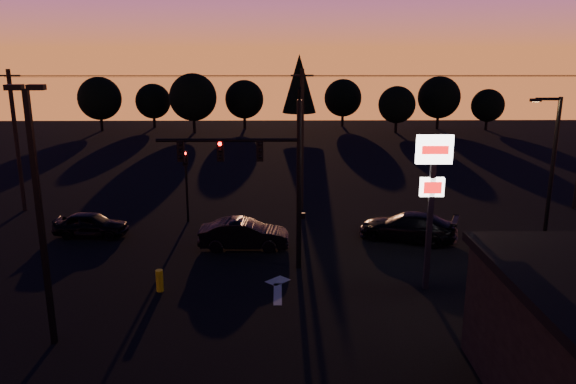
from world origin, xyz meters
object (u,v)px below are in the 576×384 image
Objects in this scene: traffic_signal_mast at (264,167)px; pylon_sign at (432,180)px; streetlight at (550,170)px; car_left at (91,224)px; car_mid at (244,234)px; suv_parked at (571,302)px; bollard at (160,281)px; parking_lot_light at (38,202)px; secondary_signal at (186,176)px; car_right at (408,226)px.

traffic_signal_mast reaches higher than pylon_sign.
car_left is (-23.89, 3.30, -3.73)m from streetlight.
pylon_sign is 10.64m from car_mid.
traffic_signal_mast is 11.78m from car_left.
bollard is at bearing -175.33° from suv_parked.
suv_parked is at bearing -31.10° from pylon_sign.
streetlight is at bearing 30.08° from pylon_sign.
parking_lot_light reaches higher than pylon_sign.
secondary_signal reaches higher than suv_parked.
car_mid is at bearing 57.46° from parking_lot_light.
secondary_signal reaches higher than car_left.
parking_lot_light is 1.95× the size of car_mid.
suv_parked is (4.89, -2.95, -4.18)m from pylon_sign.
car_right is 10.31m from suv_parked.
car_mid is (3.33, 5.35, 0.29)m from bollard.
parking_lot_light is 1.73× the size of car_right.
suv_parked is (4.27, -9.38, -0.03)m from car_right.
parking_lot_light is at bearing -136.63° from traffic_signal_mast.
car_mid is 8.99m from car_right.
car_left is at bearing 156.73° from pylon_sign.
secondary_signal is 19.89m from streetlight.
traffic_signal_mast reaches higher than car_left.
car_left is (-5.36, 7.41, 0.21)m from bollard.
parking_lot_light is at bearing -99.79° from secondary_signal.
secondary_signal is at bearing 38.88° from car_mid.
streetlight is at bearing 21.65° from parking_lot_light.
parking_lot_light reaches higher than suv_parked.
traffic_signal_mast reaches higher than suv_parked.
pylon_sign reaches higher than secondary_signal.
traffic_signal_mast is 1.26× the size of pylon_sign.
car_right reaches higher than suv_parked.
parking_lot_light reaches higher than car_left.
traffic_signal_mast is 9.19m from secondary_signal.
secondary_signal is at bearing -56.87° from car_left.
streetlight is (14.01, 1.51, -0.52)m from traffic_signal_mast.
pylon_sign is at bearing -121.39° from car_mid.
car_left is 0.77× the size of suv_parked.
bollard is 0.18× the size of suv_parked.
suv_parked reaches higher than bollard.
parking_lot_light is (-2.50, -14.49, 2.41)m from secondary_signal.
car_mid is at bearing 175.36° from streetlight.
car_left is at bearing 125.87° from bollard.
streetlight reaches higher than suv_parked.
secondary_signal is at bearing -83.99° from car_right.
bollard is at bearing -150.04° from traffic_signal_mast.
secondary_signal is 0.93× the size of car_mid.
secondary_signal is 0.54× the size of streetlight.
car_right is at bearing -88.05° from car_left.
traffic_signal_mast is 0.94× the size of parking_lot_light.
pylon_sign is at bearing 16.27° from car_right.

